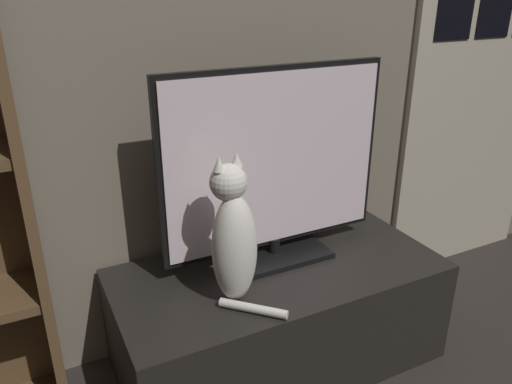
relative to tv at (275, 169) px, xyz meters
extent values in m
cube|color=black|center=(-0.02, -0.09, -0.54)|extent=(1.16, 0.56, 0.40)
cube|color=black|center=(0.00, 0.00, -0.33)|extent=(0.39, 0.23, 0.02)
cylinder|color=black|center=(0.00, 0.00, -0.29)|extent=(0.04, 0.04, 0.05)
cube|color=black|center=(0.00, 0.00, 0.03)|extent=(0.83, 0.02, 0.63)
cube|color=silver|center=(0.00, -0.01, 0.03)|extent=(0.79, 0.01, 0.60)
ellipsoid|color=silver|center=(-0.24, -0.19, -0.16)|extent=(0.17, 0.15, 0.36)
ellipsoid|color=black|center=(-0.25, -0.14, -0.18)|extent=(0.09, 0.06, 0.20)
sphere|color=silver|center=(-0.24, -0.16, 0.05)|extent=(0.13, 0.13, 0.11)
cone|color=silver|center=(-0.27, -0.17, 0.12)|extent=(0.04, 0.04, 0.04)
cone|color=silver|center=(-0.21, -0.16, 0.12)|extent=(0.04, 0.04, 0.04)
cylinder|color=silver|center=(-0.22, -0.28, -0.32)|extent=(0.17, 0.17, 0.03)
cube|color=brown|center=(-0.78, 0.06, 0.16)|extent=(0.03, 0.28, 1.81)
cube|color=#B2A893|center=(1.18, 0.20, 0.29)|extent=(0.84, 0.03, 2.05)
cube|color=black|center=(0.94, 0.18, 0.48)|extent=(0.20, 0.01, 0.22)
cube|color=black|center=(1.18, 0.18, 0.48)|extent=(0.20, 0.01, 0.22)
camera|label=1|loc=(-0.78, -1.41, 0.59)|focal=35.00mm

